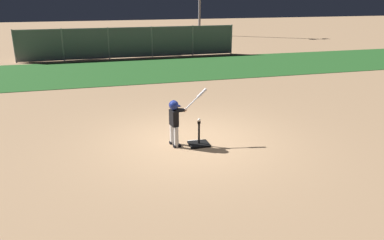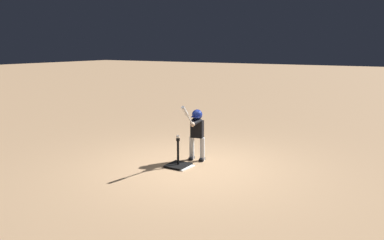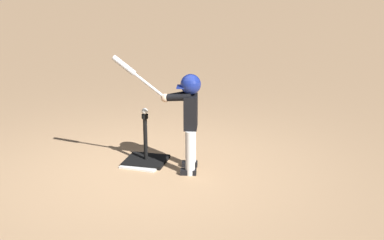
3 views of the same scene
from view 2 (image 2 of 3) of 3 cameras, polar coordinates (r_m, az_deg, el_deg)
The scene contains 5 objects.
ground_plane at distance 7.78m, azimuth 0.23°, elevation -7.22°, with size 90.00×90.00×0.00m, color tan.
home_plate at distance 7.81m, azimuth -1.75°, elevation -7.07°, with size 0.44×0.44×0.02m, color white.
batting_tee at distance 7.83m, azimuth -2.13°, elevation -6.57°, with size 0.48×0.43×0.60m.
batter_child at distance 8.04m, azimuth 0.70°, elevation -1.28°, with size 0.97×0.37×1.33m.
baseball at distance 7.68m, azimuth -2.16°, elevation -2.56°, with size 0.07×0.07×0.07m, color white.
Camera 2 is at (6.37, 3.73, 2.45)m, focal length 35.00 mm.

